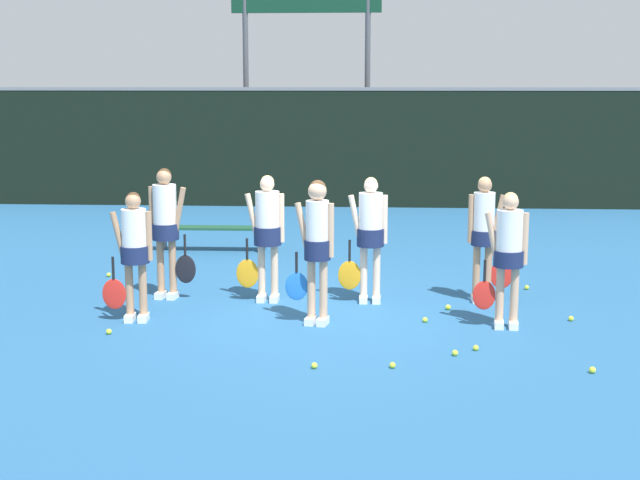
# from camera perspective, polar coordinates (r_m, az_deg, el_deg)

# --- Properties ---
(ground_plane) EXTENTS (140.00, 140.00, 0.00)m
(ground_plane) POSITION_cam_1_polar(r_m,az_deg,el_deg) (11.73, -0.02, -4.59)
(ground_plane) COLOR #235684
(fence_windscreen) EXTENTS (60.00, 0.08, 2.85)m
(fence_windscreen) POSITION_cam_1_polar(r_m,az_deg,el_deg) (21.37, 1.67, 5.96)
(fence_windscreen) COLOR black
(fence_windscreen) RESTS_ON ground_plane
(scoreboard) EXTENTS (3.78, 0.15, 6.12)m
(scoreboard) POSITION_cam_1_polar(r_m,az_deg,el_deg) (23.04, -0.89, 14.63)
(scoreboard) COLOR #515156
(scoreboard) RESTS_ON ground_plane
(bench_courtside) EXTENTS (2.13, 0.37, 0.44)m
(bench_courtside) POSITION_cam_1_polar(r_m,az_deg,el_deg) (15.96, -6.96, 0.66)
(bench_courtside) COLOR #19472D
(bench_courtside) RESTS_ON ground_plane
(player_0) EXTENTS (0.65, 0.36, 1.63)m
(player_0) POSITION_cam_1_polar(r_m,az_deg,el_deg) (11.33, -11.82, -0.43)
(player_0) COLOR tan
(player_0) RESTS_ON ground_plane
(player_1) EXTENTS (0.61, 0.34, 1.80)m
(player_1) POSITION_cam_1_polar(r_m,az_deg,el_deg) (10.91, -0.21, 0.05)
(player_1) COLOR tan
(player_1) RESTS_ON ground_plane
(player_2) EXTENTS (0.64, 0.36, 1.67)m
(player_2) POSITION_cam_1_polar(r_m,az_deg,el_deg) (11.01, 11.96, -0.57)
(player_2) COLOR tan
(player_2) RESTS_ON ground_plane
(player_3) EXTENTS (0.65, 0.37, 1.81)m
(player_3) POSITION_cam_1_polar(r_m,az_deg,el_deg) (12.43, -9.85, 1.15)
(player_3) COLOR tan
(player_3) RESTS_ON ground_plane
(player_4) EXTENTS (0.67, 0.38, 1.73)m
(player_4) POSITION_cam_1_polar(r_m,az_deg,el_deg) (12.11, -3.41, 0.77)
(player_4) COLOR beige
(player_4) RESTS_ON ground_plane
(player_5) EXTENTS (0.67, 0.37, 1.71)m
(player_5) POSITION_cam_1_polar(r_m,az_deg,el_deg) (12.05, 3.22, 0.65)
(player_5) COLOR beige
(player_5) RESTS_ON ground_plane
(player_6) EXTENTS (0.63, 0.33, 1.72)m
(player_6) POSITION_cam_1_polar(r_m,az_deg,el_deg) (12.27, 10.46, 0.63)
(player_6) COLOR tan
(player_6) RESTS_ON ground_plane
(tennis_ball_0) EXTENTS (0.06, 0.06, 0.06)m
(tennis_ball_0) POSITION_cam_1_polar(r_m,az_deg,el_deg) (11.28, 6.74, -5.10)
(tennis_ball_0) COLOR #CCE033
(tennis_ball_0) RESTS_ON ground_plane
(tennis_ball_1) EXTENTS (0.06, 0.06, 0.06)m
(tennis_ball_1) POSITION_cam_1_polar(r_m,az_deg,el_deg) (9.49, 4.67, -7.99)
(tennis_ball_1) COLOR #CCE033
(tennis_ball_1) RESTS_ON ground_plane
(tennis_ball_2) EXTENTS (0.07, 0.07, 0.07)m
(tennis_ball_2) POSITION_cam_1_polar(r_m,az_deg,el_deg) (13.28, 13.09, -2.98)
(tennis_ball_2) COLOR #CCE033
(tennis_ball_2) RESTS_ON ground_plane
(tennis_ball_3) EXTENTS (0.07, 0.07, 0.07)m
(tennis_ball_3) POSITION_cam_1_polar(r_m,az_deg,el_deg) (9.98, 8.64, -7.16)
(tennis_ball_3) COLOR #CCE033
(tennis_ball_3) RESTS_ON ground_plane
(tennis_ball_5) EXTENTS (0.07, 0.07, 0.07)m
(tennis_ball_5) POSITION_cam_1_polar(r_m,az_deg,el_deg) (14.16, -13.37, -2.18)
(tennis_ball_5) COLOR #CCE033
(tennis_ball_5) RESTS_ON ground_plane
(tennis_ball_6) EXTENTS (0.07, 0.07, 0.07)m
(tennis_ball_6) POSITION_cam_1_polar(r_m,az_deg,el_deg) (11.70, 15.77, -4.86)
(tennis_ball_6) COLOR #CCE033
(tennis_ball_6) RESTS_ON ground_plane
(tennis_ball_7) EXTENTS (0.06, 0.06, 0.06)m
(tennis_ball_7) POSITION_cam_1_polar(r_m,az_deg,el_deg) (10.21, 9.94, -6.82)
(tennis_ball_7) COLOR #CCE033
(tennis_ball_7) RESTS_ON ground_plane
(tennis_ball_8) EXTENTS (0.07, 0.07, 0.07)m
(tennis_ball_8) POSITION_cam_1_polar(r_m,az_deg,el_deg) (10.98, -13.36, -5.73)
(tennis_ball_8) COLOR #CCE033
(tennis_ball_8) RESTS_ON ground_plane
(tennis_ball_9) EXTENTS (0.07, 0.07, 0.07)m
(tennis_ball_9) POSITION_cam_1_polar(r_m,az_deg,el_deg) (9.72, 17.04, -7.96)
(tennis_ball_9) COLOR #CCE033
(tennis_ball_9) RESTS_ON ground_plane
(tennis_ball_10) EXTENTS (0.07, 0.07, 0.07)m
(tennis_ball_10) POSITION_cam_1_polar(r_m,az_deg,el_deg) (11.92, 8.20, -4.28)
(tennis_ball_10) COLOR #CCE033
(tennis_ball_10) RESTS_ON ground_plane
(tennis_ball_11) EXTENTS (0.07, 0.07, 0.07)m
(tennis_ball_11) POSITION_cam_1_polar(r_m,az_deg,el_deg) (9.45, -0.37, -8.04)
(tennis_ball_11) COLOR #CCE033
(tennis_ball_11) RESTS_ON ground_plane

